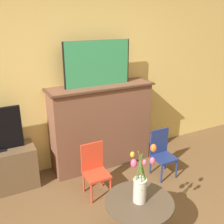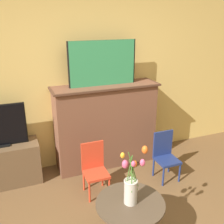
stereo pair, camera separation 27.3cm
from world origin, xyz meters
name	(u,v)px [view 1 (the left image)]	position (x,y,z in m)	size (l,w,h in m)	color
wall_back	(76,72)	(0.00, 2.13, 1.35)	(8.00, 0.06, 2.70)	#E0BC66
fireplace_mantel	(101,125)	(0.25, 1.90, 0.61)	(1.48, 0.44, 1.19)	brown
painting	(98,63)	(0.22, 1.91, 1.49)	(0.93, 0.03, 0.59)	black
chair_red	(95,168)	(-0.12, 1.30, 0.35)	(0.28, 0.28, 0.65)	red
chair_blue	(162,151)	(0.86, 1.26, 0.35)	(0.28, 0.28, 0.65)	navy
side_table	(139,216)	(-0.07, 0.39, 0.33)	(0.63, 0.63, 0.50)	#4C3D2D
vase_tulips	(141,183)	(-0.06, 0.39, 0.69)	(0.24, 0.21, 0.54)	beige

